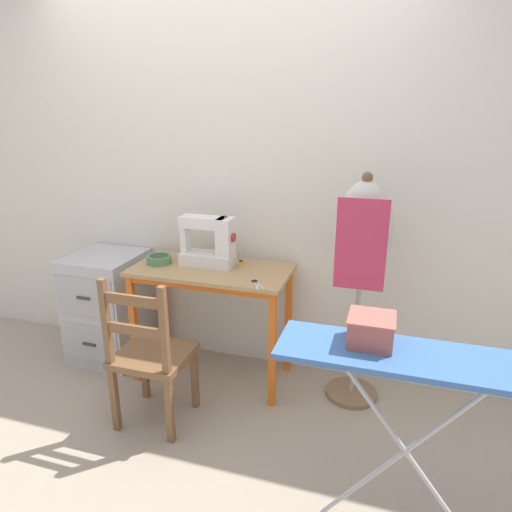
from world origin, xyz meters
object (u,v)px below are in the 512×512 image
(dress_form, at_px, (362,246))
(thread_spool_near_machine, at_px, (241,264))
(filing_cabinet, at_px, (109,306))
(wooden_chair, at_px, (151,356))
(storage_box, at_px, (371,330))
(scissors, at_px, (256,283))
(ironing_board, at_px, (416,368))
(fabric_bowl, at_px, (159,259))
(sewing_machine, at_px, (211,243))

(dress_form, bearing_deg, thread_spool_near_machine, 175.76)
(thread_spool_near_machine, distance_m, dress_form, 0.78)
(filing_cabinet, relative_size, dress_form, 0.55)
(wooden_chair, relative_size, storage_box, 5.07)
(scissors, height_order, filing_cabinet, scissors)
(scissors, bearing_deg, wooden_chair, -141.89)
(dress_form, height_order, ironing_board, dress_form)
(fabric_bowl, bearing_deg, wooden_chair, -68.19)
(fabric_bowl, relative_size, ironing_board, 0.15)
(scissors, xyz_separation_m, storage_box, (0.68, -0.68, 0.14))
(sewing_machine, xyz_separation_m, ironing_board, (1.23, -0.95, -0.12))
(thread_spool_near_machine, xyz_separation_m, filing_cabinet, (-0.98, -0.06, -0.40))
(filing_cabinet, bearing_deg, thread_spool_near_machine, 3.68)
(sewing_machine, bearing_deg, filing_cabinet, -177.82)
(scissors, height_order, dress_form, dress_form)
(wooden_chair, height_order, storage_box, storage_box)
(fabric_bowl, bearing_deg, filing_cabinet, 175.54)
(fabric_bowl, relative_size, filing_cabinet, 0.21)
(scissors, bearing_deg, filing_cabinet, 170.54)
(sewing_machine, bearing_deg, wooden_chair, -101.26)
(fabric_bowl, bearing_deg, dress_form, 1.91)
(ironing_board, xyz_separation_m, storage_box, (-0.18, 0.04, 0.11))
(wooden_chair, bearing_deg, sewing_machine, 78.74)
(fabric_bowl, xyz_separation_m, thread_spool_near_machine, (0.53, 0.10, -0.01))
(wooden_chair, distance_m, storage_box, 1.31)
(wooden_chair, bearing_deg, storage_box, -14.10)
(filing_cabinet, bearing_deg, sewing_machine, 2.18)
(fabric_bowl, xyz_separation_m, storage_box, (1.39, -0.84, 0.12))
(sewing_machine, relative_size, thread_spool_near_machine, 9.00)
(dress_form, height_order, storage_box, dress_form)
(fabric_bowl, relative_size, dress_form, 0.11)
(dress_form, bearing_deg, filing_cabinet, -179.75)
(wooden_chair, xyz_separation_m, storage_box, (1.18, -0.30, 0.49))
(ironing_board, bearing_deg, sewing_machine, 142.32)
(thread_spool_near_machine, bearing_deg, wooden_chair, -116.01)
(sewing_machine, distance_m, wooden_chair, 0.80)
(filing_cabinet, relative_size, storage_box, 4.28)
(thread_spool_near_machine, height_order, filing_cabinet, thread_spool_near_machine)
(ironing_board, bearing_deg, wooden_chair, 165.89)
(fabric_bowl, bearing_deg, thread_spool_near_machine, 10.46)
(sewing_machine, xyz_separation_m, fabric_bowl, (-0.34, -0.07, -0.12))
(wooden_chair, xyz_separation_m, dress_form, (1.06, 0.59, 0.57))
(scissors, distance_m, dress_form, 0.64)
(filing_cabinet, height_order, ironing_board, ironing_board)
(scissors, distance_m, storage_box, 0.98)
(ironing_board, height_order, storage_box, storage_box)
(sewing_machine, height_order, ironing_board, sewing_machine)
(scissors, bearing_deg, fabric_bowl, 167.45)
(sewing_machine, bearing_deg, scissors, -31.02)
(sewing_machine, distance_m, scissors, 0.46)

